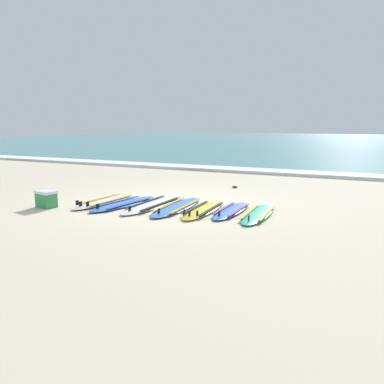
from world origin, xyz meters
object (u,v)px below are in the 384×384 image
at_px(surfboard_4, 204,210).
at_px(cooler_box, 46,199).
at_px(surfboard_2, 153,204).
at_px(surfboard_0, 106,201).
at_px(surfboard_6, 258,214).
at_px(surfboard_1, 124,204).
at_px(surfboard_3, 177,207).
at_px(surfboard_5, 231,211).

height_order(surfboard_4, cooler_box, cooler_box).
bearing_deg(cooler_box, surfboard_2, 29.06).
height_order(surfboard_0, surfboard_4, same).
distance_m(surfboard_2, surfboard_6, 2.47).
xyz_separation_m(surfboard_1, cooler_box, (-1.46, -0.96, 0.16)).
distance_m(surfboard_3, surfboard_4, 0.67).
bearing_deg(surfboard_1, surfboard_5, 9.03).
bearing_deg(surfboard_4, surfboard_6, 6.92).
xyz_separation_m(surfboard_4, surfboard_5, (0.57, 0.19, -0.00)).
bearing_deg(surfboard_6, surfboard_2, -176.96).
xyz_separation_m(surfboard_1, surfboard_2, (0.66, 0.22, -0.00)).
relative_size(surfboard_0, surfboard_5, 1.16).
bearing_deg(surfboard_2, surfboard_3, 1.20).
distance_m(surfboard_5, cooler_box, 4.20).
relative_size(surfboard_5, surfboard_6, 0.93).
bearing_deg(surfboard_4, surfboard_1, -173.93).
bearing_deg(surfboard_6, surfboard_5, 175.33).
distance_m(surfboard_2, surfboard_5, 1.86).
height_order(surfboard_1, surfboard_4, same).
height_order(surfboard_0, surfboard_1, same).
relative_size(surfboard_6, cooler_box, 4.07).
distance_m(surfboard_5, surfboard_6, 0.61).
bearing_deg(surfboard_0, surfboard_5, 6.28).
height_order(surfboard_3, surfboard_6, same).
height_order(surfboard_0, surfboard_2, same).
height_order(surfboard_2, surfboard_5, same).
bearing_deg(surfboard_6, surfboard_1, -173.61).
xyz_separation_m(surfboard_0, surfboard_2, (1.24, 0.16, -0.00)).
bearing_deg(cooler_box, surfboard_1, 33.27).
relative_size(surfboard_4, surfboard_6, 1.01).
height_order(surfboard_1, surfboard_5, same).
height_order(surfboard_4, surfboard_5, same).
bearing_deg(surfboard_1, surfboard_2, 18.39).
bearing_deg(surfboard_2, surfboard_4, -0.54).
height_order(surfboard_3, surfboard_4, same).
height_order(surfboard_3, cooler_box, cooler_box).
bearing_deg(surfboard_6, surfboard_4, -173.08).
height_order(surfboard_2, surfboard_6, same).
relative_size(surfboard_2, cooler_box, 4.79).
bearing_deg(surfboard_3, surfboard_2, -178.80).
bearing_deg(surfboard_3, surfboard_5, 7.73).
distance_m(surfboard_4, surfboard_6, 1.19).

